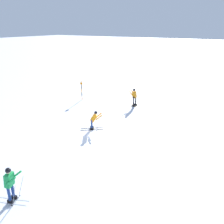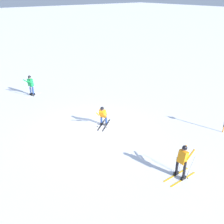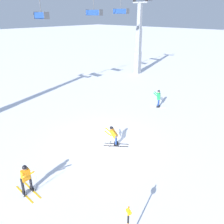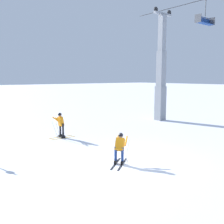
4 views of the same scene
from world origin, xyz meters
TOP-DOWN VIEW (x-y plane):
  - ground_plane at (0.00, 0.00)m, footprint 260.00×260.00m
  - skier_carving_main at (0.10, -0.81)m, footprint 1.47×1.72m
  - skier_distant_uphill at (8.41, 0.62)m, footprint 0.96×1.58m
  - skier_distant_downhill at (-6.44, -0.64)m, footprint 0.71×1.79m

SIDE VIEW (x-z plane):
  - ground_plane at x=0.00m, z-range 0.00..0.00m
  - skier_carving_main at x=0.10m, z-range 0.04..1.66m
  - skier_distant_downhill at x=-6.44m, z-range 0.14..1.93m
  - skier_distant_uphill at x=8.41m, z-range 0.15..1.96m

